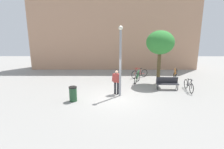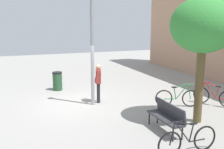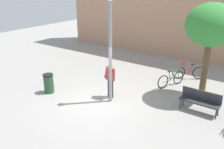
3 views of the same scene
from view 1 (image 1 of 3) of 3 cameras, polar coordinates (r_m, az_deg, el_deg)
The scene contains 11 objects.
ground_plane at distance 12.54m, azimuth 0.82°, elevation -6.94°, with size 36.00×36.00×0.00m, color gray.
building_facade at distance 21.03m, azimuth 0.63°, elevation 12.77°, with size 17.96×2.00×7.99m, color tan.
lamppost at distance 12.19m, azimuth 2.55°, elevation 5.20°, with size 0.28×0.28×4.61m.
person_by_lamppost at distance 12.86m, azimuth 1.37°, elevation -1.86°, with size 0.63×0.41×1.67m.
park_bench at distance 14.54m, azimuth 16.38°, elevation -2.26°, with size 1.61×0.49×0.92m.
plaza_tree at distance 15.37m, azimuth 14.39°, elevation 9.21°, with size 2.18×2.18×4.28m.
bicycle_orange at distance 18.06m, azimuth 18.59°, elevation 0.20°, with size 0.88×1.63×0.97m.
bicycle_red at distance 17.40m, azimuth 8.29°, elevation 0.29°, with size 1.61×0.93×0.97m.
bicycle_green at distance 15.87m, azimuth 7.64°, elevation -1.04°, with size 0.73×1.70×0.97m.
bicycle_black at distance 14.78m, azimuth 22.17°, elevation -3.14°, with size 0.09×1.81×0.97m.
trash_bin at distance 12.05m, azimuth -11.69°, elevation -5.75°, with size 0.49×0.49×0.94m.
Camera 1 is at (-0.12, -11.69, 4.53)m, focal length 30.23 mm.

